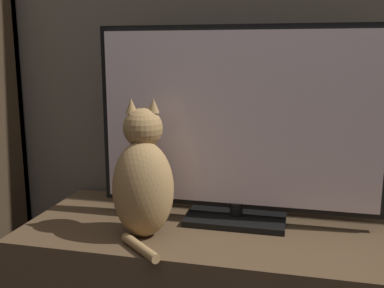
# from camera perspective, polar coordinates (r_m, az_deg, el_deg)

# --- Properties ---
(tv) EXTENTS (0.93, 0.20, 0.64)m
(tv) POSITION_cam_1_polar(r_m,az_deg,el_deg) (1.46, 5.88, 2.26)
(tv) COLOR black
(tv) RESTS_ON tv_stand
(cat) EXTENTS (0.22, 0.29, 0.42)m
(cat) POSITION_cam_1_polar(r_m,az_deg,el_deg) (1.38, -6.21, -4.58)
(cat) COLOR #997547
(cat) RESTS_ON tv_stand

